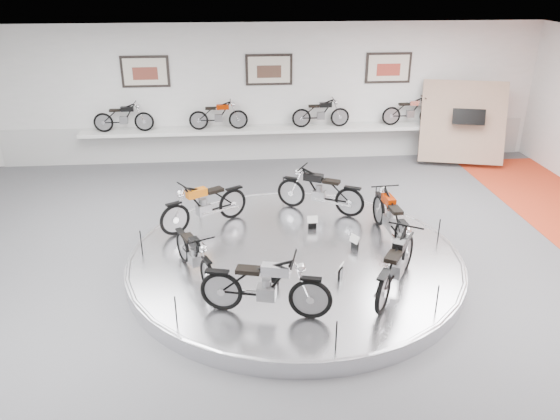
{
  "coord_description": "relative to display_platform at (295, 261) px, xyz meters",
  "views": [
    {
      "loc": [
        -1.13,
        -8.93,
        5.36
      ],
      "look_at": [
        -0.26,
        0.6,
        1.11
      ],
      "focal_mm": 35.0,
      "sensor_mm": 36.0,
      "label": 1
    }
  ],
  "objects": [
    {
      "name": "bike_b",
      "position": [
        0.79,
        1.97,
        0.66
      ],
      "size": [
        1.83,
        1.38,
        1.03
      ],
      "primitive_type": null,
      "rotation": [
        0.0,
        0.0,
        2.64
      ],
      "color": "black",
      "rests_on": "display_platform"
    },
    {
      "name": "platform_rim",
      "position": [
        0.0,
        0.0,
        0.12
      ],
      "size": [
        6.4,
        6.4,
        0.1
      ],
      "primitive_type": "torus",
      "color": "#B2B2BA",
      "rests_on": "display_platform"
    },
    {
      "name": "shelf_bike_c",
      "position": [
        1.5,
        6.4,
        1.27
      ],
      "size": [
        1.22,
        0.43,
        0.73
      ],
      "primitive_type": null,
      "color": "black",
      "rests_on": "shelf"
    },
    {
      "name": "bike_e",
      "position": [
        -0.7,
        -1.94,
        0.68
      ],
      "size": [
        1.89,
        1.06,
        1.06
      ],
      "primitive_type": null,
      "rotation": [
        0.0,
        0.0,
        6.03
      ],
      "color": "silver",
      "rests_on": "display_platform"
    },
    {
      "name": "display_panel",
      "position": [
        5.6,
        5.8,
        1.1
      ],
      "size": [
        2.56,
        1.52,
        2.3
      ],
      "primitive_type": "cube",
      "rotation": [
        -0.35,
        0.0,
        -0.26
      ],
      "color": "#9B7B64",
      "rests_on": "floor"
    },
    {
      "name": "display_platform",
      "position": [
        0.0,
        0.0,
        0.0
      ],
      "size": [
        6.4,
        6.4,
        0.3
      ],
      "primitive_type": "cylinder",
      "color": "silver",
      "rests_on": "floor"
    },
    {
      "name": "poster_left",
      "position": [
        -3.5,
        6.66,
        2.55
      ],
      "size": [
        1.35,
        0.06,
        0.88
      ],
      "primitive_type": "cube",
      "color": "beige",
      "rests_on": "wall_back"
    },
    {
      "name": "bike_f",
      "position": [
        1.55,
        -1.44,
        0.68
      ],
      "size": [
        1.49,
        1.86,
        1.06
      ],
      "primitive_type": null,
      "rotation": [
        0.0,
        0.0,
        7.29
      ],
      "color": "black",
      "rests_on": "display_platform"
    },
    {
      "name": "bike_d",
      "position": [
        -1.87,
        -0.63,
        0.6
      ],
      "size": [
        1.11,
        1.6,
        0.89
      ],
      "primitive_type": null,
      "rotation": [
        0.0,
        0.0,
        5.14
      ],
      "color": "black",
      "rests_on": "display_platform"
    },
    {
      "name": "shelf_bike_d",
      "position": [
        4.2,
        6.4,
        1.27
      ],
      "size": [
        1.22,
        0.43,
        0.73
      ],
      "primitive_type": null,
      "color": "silver",
      "rests_on": "shelf"
    },
    {
      "name": "wall_back",
      "position": [
        0.0,
        6.7,
        1.85
      ],
      "size": [
        16.0,
        0.0,
        16.0
      ],
      "primitive_type": "plane",
      "rotation": [
        1.57,
        0.0,
        0.0
      ],
      "color": "white",
      "rests_on": "floor"
    },
    {
      "name": "poster_center",
      "position": [
        0.0,
        6.66,
        2.55
      ],
      "size": [
        1.35,
        0.06,
        0.88
      ],
      "primitive_type": "cube",
      "color": "beige",
      "rests_on": "wall_back"
    },
    {
      "name": "poster_right",
      "position": [
        3.5,
        6.66,
        2.55
      ],
      "size": [
        1.35,
        0.06,
        0.88
      ],
      "primitive_type": "cube",
      "color": "beige",
      "rests_on": "wall_back"
    },
    {
      "name": "bike_a",
      "position": [
        1.98,
        0.5,
        0.65
      ],
      "size": [
        0.72,
        1.75,
        1.01
      ],
      "primitive_type": null,
      "rotation": [
        0.0,
        0.0,
        1.64
      ],
      "color": "#952201",
      "rests_on": "display_platform"
    },
    {
      "name": "shelf",
      "position": [
        0.0,
        6.4,
        0.85
      ],
      "size": [
        11.0,
        0.55,
        0.1
      ],
      "primitive_type": "cube",
      "color": "silver",
      "rests_on": "wall_back"
    },
    {
      "name": "shelf_bike_a",
      "position": [
        -4.2,
        6.4,
        1.27
      ],
      "size": [
        1.22,
        0.43,
        0.73
      ],
      "primitive_type": null,
      "color": "black",
      "rests_on": "shelf"
    },
    {
      "name": "shelf_bike_b",
      "position": [
        -1.5,
        6.4,
        1.27
      ],
      "size": [
        1.22,
        0.43,
        0.73
      ],
      "primitive_type": null,
      "color": "#952201",
      "rests_on": "shelf"
    },
    {
      "name": "bike_c",
      "position": [
        -1.76,
        1.42,
        0.67
      ],
      "size": [
        1.82,
        1.45,
        1.03
      ],
      "primitive_type": null,
      "rotation": [
        0.0,
        0.0,
        3.69
      ],
      "color": "#CE620B",
      "rests_on": "display_platform"
    },
    {
      "name": "ceiling",
      "position": [
        0.0,
        -0.3,
        3.85
      ],
      "size": [
        16.0,
        16.0,
        0.0
      ],
      "primitive_type": "plane",
      "rotation": [
        3.14,
        0.0,
        0.0
      ],
      "color": "white",
      "rests_on": "wall_back"
    },
    {
      "name": "floor",
      "position": [
        0.0,
        -0.3,
        -0.15
      ],
      "size": [
        16.0,
        16.0,
        0.0
      ],
      "primitive_type": "plane",
      "color": "#4C4C4E",
      "rests_on": "ground"
    },
    {
      "name": "dado_band",
      "position": [
        0.0,
        6.68,
        0.4
      ],
      "size": [
        15.68,
        0.04,
        1.1
      ],
      "primitive_type": "cube",
      "color": "#BCBCBA",
      "rests_on": "floor"
    }
  ]
}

